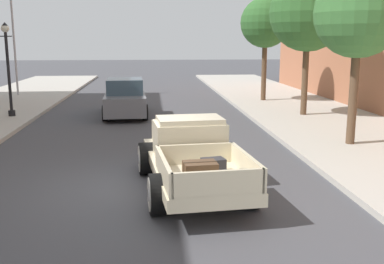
{
  "coord_description": "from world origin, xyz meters",
  "views": [
    {
      "loc": [
        0.37,
        -9.97,
        3.26
      ],
      "look_at": [
        1.37,
        1.16,
        1.0
      ],
      "focal_mm": 42.33,
      "sensor_mm": 36.0,
      "label": 1
    }
  ],
  "objects_px": {
    "car_background_grey": "(125,99)",
    "street_tree_nearest": "(359,14)",
    "street_tree_second": "(308,13)",
    "hotrod_truck_cream": "(190,154)",
    "street_lamp_far": "(8,62)",
    "street_tree_third": "(265,23)"
  },
  "relations": [
    {
      "from": "hotrod_truck_cream",
      "to": "car_background_grey",
      "type": "bearing_deg",
      "value": 101.26
    },
    {
      "from": "hotrod_truck_cream",
      "to": "street_tree_nearest",
      "type": "distance_m",
      "value": 6.96
    },
    {
      "from": "hotrod_truck_cream",
      "to": "street_tree_nearest",
      "type": "xyz_separation_m",
      "value": [
        5.23,
        3.24,
        3.27
      ]
    },
    {
      "from": "hotrod_truck_cream",
      "to": "street_tree_third",
      "type": "height_order",
      "value": "street_tree_third"
    },
    {
      "from": "hotrod_truck_cream",
      "to": "car_background_grey",
      "type": "distance_m",
      "value": 10.28
    },
    {
      "from": "car_background_grey",
      "to": "street_tree_nearest",
      "type": "bearing_deg",
      "value": -43.41
    },
    {
      "from": "car_background_grey",
      "to": "street_tree_third",
      "type": "distance_m",
      "value": 8.68
    },
    {
      "from": "car_background_grey",
      "to": "street_lamp_far",
      "type": "relative_size",
      "value": 1.14
    },
    {
      "from": "hotrod_truck_cream",
      "to": "street_tree_second",
      "type": "relative_size",
      "value": 0.86
    },
    {
      "from": "hotrod_truck_cream",
      "to": "street_lamp_far",
      "type": "relative_size",
      "value": 1.31
    },
    {
      "from": "street_tree_nearest",
      "to": "street_tree_second",
      "type": "xyz_separation_m",
      "value": [
        0.41,
        5.59,
        0.35
      ]
    },
    {
      "from": "car_background_grey",
      "to": "street_tree_second",
      "type": "xyz_separation_m",
      "value": [
        7.65,
        -1.25,
        3.61
      ]
    },
    {
      "from": "car_background_grey",
      "to": "street_tree_second",
      "type": "distance_m",
      "value": 8.55
    },
    {
      "from": "street_lamp_far",
      "to": "street_tree_nearest",
      "type": "height_order",
      "value": "street_tree_nearest"
    },
    {
      "from": "street_tree_second",
      "to": "street_tree_third",
      "type": "height_order",
      "value": "street_tree_second"
    },
    {
      "from": "car_background_grey",
      "to": "street_lamp_far",
      "type": "distance_m",
      "value": 5.02
    },
    {
      "from": "hotrod_truck_cream",
      "to": "car_background_grey",
      "type": "height_order",
      "value": "car_background_grey"
    },
    {
      "from": "car_background_grey",
      "to": "street_tree_second",
      "type": "height_order",
      "value": "street_tree_second"
    },
    {
      "from": "hotrod_truck_cream",
      "to": "street_lamp_far",
      "type": "height_order",
      "value": "street_lamp_far"
    },
    {
      "from": "street_tree_nearest",
      "to": "street_tree_second",
      "type": "relative_size",
      "value": 0.89
    },
    {
      "from": "car_background_grey",
      "to": "street_tree_third",
      "type": "xyz_separation_m",
      "value": [
        7.1,
        3.67,
        3.39
      ]
    },
    {
      "from": "street_tree_third",
      "to": "street_lamp_far",
      "type": "bearing_deg",
      "value": -160.45
    }
  ]
}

